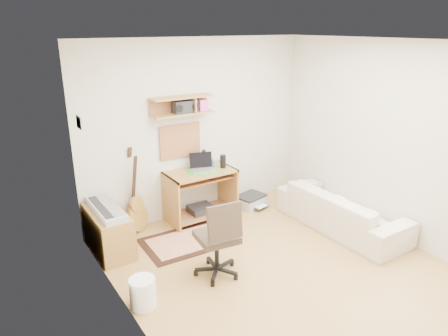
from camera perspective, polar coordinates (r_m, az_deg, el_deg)
floor at (r=5.10m, az=8.09°, el=-13.75°), size 3.60×4.00×0.01m
ceiling at (r=4.29m, az=9.79°, el=16.96°), size 3.60×4.00×0.01m
back_wall at (r=6.10m, az=-3.72°, el=5.40°), size 3.60×0.01×2.60m
left_wall at (r=3.65m, az=-12.96°, el=-4.78°), size 0.01×4.00×2.60m
right_wall at (r=5.85m, az=22.26°, el=3.37°), size 0.01×4.00×2.60m
wall_shelf at (r=5.77m, az=-5.79°, el=8.60°), size 0.90×0.25×0.26m
cork_board at (r=5.98m, az=-6.08°, el=3.75°), size 0.64×0.03×0.49m
wall_photo at (r=4.91m, az=-19.37°, el=5.96°), size 0.02×0.20×0.15m
desk at (r=6.10m, az=-3.26°, el=-3.75°), size 1.00×0.55×0.75m
laptop at (r=5.93m, az=-2.99°, el=0.72°), size 0.41×0.41×0.25m
speaker at (r=6.07m, az=-0.14°, el=0.93°), size 0.09×0.09×0.19m
desk_lamp at (r=6.12m, az=-2.64°, el=1.45°), size 0.09×0.09×0.28m
pencil_cup at (r=6.16m, az=-1.69°, el=0.72°), size 0.07×0.07×0.10m
boombox at (r=5.78m, az=-5.43°, el=8.44°), size 0.34×0.16×0.17m
rug at (r=5.64m, az=-5.00°, el=-9.99°), size 1.21×0.83×0.02m
task_chair at (r=4.73m, az=-1.02°, el=-9.49°), size 0.55×0.55×0.97m
cabinet at (r=5.49m, az=-15.72°, el=-8.41°), size 0.40×0.90×0.55m
music_keyboard at (r=5.36m, az=-16.02°, el=-5.44°), size 0.27×0.86×0.08m
guitar at (r=5.77m, az=-12.09°, el=-3.14°), size 0.37×0.30×1.20m
waste_basket at (r=4.48m, az=-11.16°, el=-16.56°), size 0.29×0.29×0.32m
printer at (r=6.63m, az=3.71°, el=-4.54°), size 0.53×0.45×0.17m
sofa at (r=6.03m, az=16.00°, el=-4.80°), size 0.56×1.92×0.75m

